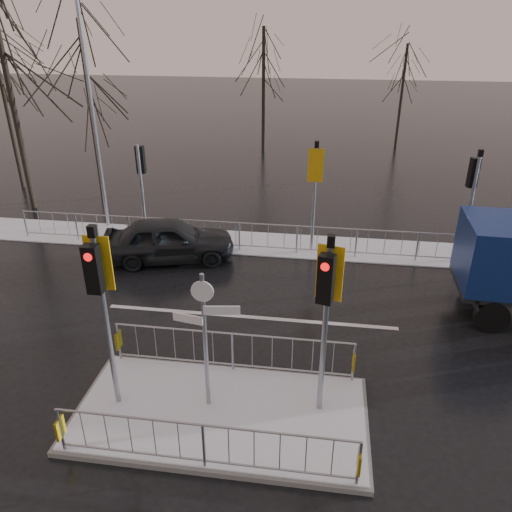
# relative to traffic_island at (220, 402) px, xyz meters

# --- Properties ---
(ground) EXTENTS (120.00, 120.00, 0.00)m
(ground) POSITION_rel_traffic_island_xyz_m (0.01, -0.01, -0.39)
(ground) COLOR black
(ground) RESTS_ON ground
(snow_verge) EXTENTS (30.00, 2.00, 0.04)m
(snow_verge) POSITION_rel_traffic_island_xyz_m (0.01, 8.59, -0.37)
(snow_verge) COLOR white
(snow_verge) RESTS_ON ground
(lane_markings) EXTENTS (8.00, 11.38, 0.01)m
(lane_markings) POSITION_rel_traffic_island_xyz_m (0.01, -0.34, -0.39)
(lane_markings) COLOR silver
(lane_markings) RESTS_ON ground
(traffic_island) EXTENTS (6.00, 3.04, 4.15)m
(traffic_island) POSITION_rel_traffic_island_xyz_m (0.00, 0.00, 0.00)
(traffic_island) COLOR slate
(traffic_island) RESTS_ON ground
(far_kerb_fixtures) EXTENTS (18.00, 0.65, 3.83)m
(far_kerb_fixtures) POSITION_rel_traffic_island_xyz_m (0.31, 8.08, 0.63)
(far_kerb_fixtures) COLOR #90959E
(far_kerb_fixtures) RESTS_ON ground
(car_far_lane) EXTENTS (4.56, 2.70, 1.46)m
(car_far_lane) POSITION_rel_traffic_island_xyz_m (-3.18, 6.94, 0.34)
(car_far_lane) COLOR black
(car_far_lane) RESTS_ON ground
(tree_near_a) EXTENTS (4.75, 4.75, 8.97)m
(tree_near_a) POSITION_rel_traffic_island_xyz_m (-10.49, 10.99, 5.72)
(tree_near_a) COLOR black
(tree_near_a) RESTS_ON ground
(tree_near_b) EXTENTS (4.00, 4.00, 7.55)m
(tree_near_b) POSITION_rel_traffic_island_xyz_m (-7.99, 12.49, 4.76)
(tree_near_b) COLOR black
(tree_near_b) RESTS_ON ground
(tree_near_c) EXTENTS (3.50, 3.50, 6.61)m
(tree_near_c) POSITION_rel_traffic_island_xyz_m (-12.49, 13.49, 4.11)
(tree_near_c) COLOR black
(tree_near_c) RESTS_ON ground
(tree_far_a) EXTENTS (3.75, 3.75, 7.08)m
(tree_far_a) POSITION_rel_traffic_island_xyz_m (-1.99, 21.99, 4.43)
(tree_far_a) COLOR black
(tree_far_a) RESTS_ON ground
(tree_far_b) EXTENTS (3.25, 3.25, 6.14)m
(tree_far_b) POSITION_rel_traffic_island_xyz_m (6.01, 23.99, 3.79)
(tree_far_b) COLOR black
(tree_far_b) RESTS_ON ground
(street_lamp_left) EXTENTS (1.25, 0.18, 8.20)m
(street_lamp_left) POSITION_rel_traffic_island_xyz_m (-6.42, 9.49, 4.10)
(street_lamp_left) COLOR #90959E
(street_lamp_left) RESTS_ON ground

